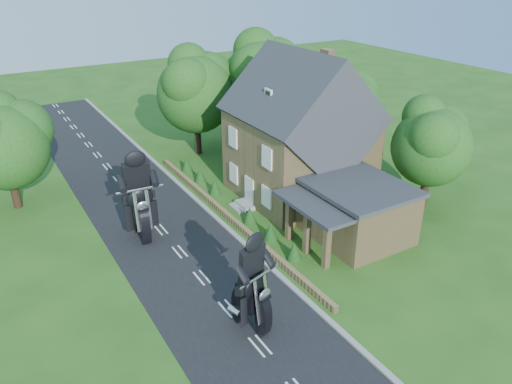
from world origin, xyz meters
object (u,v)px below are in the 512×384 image
annex (356,211)px  motorcycle_follow (142,225)px  garden_wall (229,217)px  house (300,136)px  motorcycle_lead (252,315)px

annex → motorcycle_follow: (-11.14, 6.44, -0.91)m
garden_wall → house: bearing=9.2°
house → garden_wall: bearing=-170.8°
house → motorcycle_lead: bearing=-133.4°
annex → motorcycle_follow: size_ratio=3.82×
garden_wall → motorcycle_lead: (-4.01, -9.79, 0.57)m
garden_wall → motorcycle_follow: 5.65m
motorcycle_follow → motorcycle_lead: bearing=103.2°
annex → garden_wall: bearing=133.8°
garden_wall → motorcycle_follow: (-5.57, 0.64, 0.66)m
motorcycle_lead → motorcycle_follow: motorcycle_follow is taller
motorcycle_lead → motorcycle_follow: (-1.56, 10.43, 0.09)m
garden_wall → motorcycle_lead: bearing=-112.3°
house → annex: (-0.62, -6.80, -2.58)m
motorcycle_lead → motorcycle_follow: bearing=-98.4°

